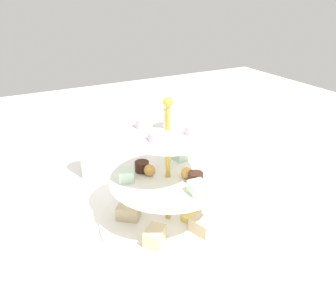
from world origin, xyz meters
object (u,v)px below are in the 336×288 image
Objects in this scene: tiered_serving_stand at (168,188)px; butter_knife_right at (2,250)px; water_glass_tall_right at (93,154)px; butter_knife_left at (238,165)px.

tiered_serving_stand reaches higher than butter_knife_right.
tiered_serving_stand is 0.29m from water_glass_tall_right.
tiered_serving_stand reaches higher than butter_knife_left.
butter_knife_right is at bearing -140.94° from water_glass_tall_right.
water_glass_tall_right is 0.41m from butter_knife_left.
tiered_serving_stand is 0.35m from butter_knife_left.
tiered_serving_stand is at bearing -74.86° from water_glass_tall_right.
butter_knife_right is (-0.63, -0.07, 0.00)m from butter_knife_left.
butter_knife_left is (0.38, -0.14, -0.06)m from water_glass_tall_right.
water_glass_tall_right reaches higher than butter_knife_left.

